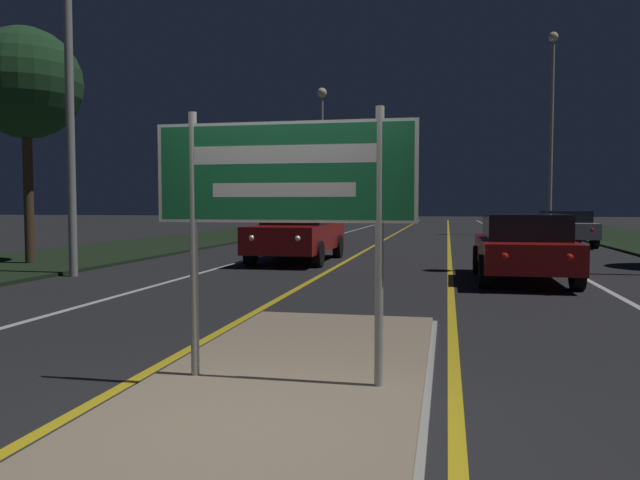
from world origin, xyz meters
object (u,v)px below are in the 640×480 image
Objects in this scene: car_receding_1 at (563,227)px; streetlight_left_far at (322,130)px; car_receding_0 at (523,246)px; car_approaching_1 at (311,220)px; highway_sign at (283,186)px; car_approaching_0 at (298,233)px; streetlight_right_far at (552,112)px.

streetlight_left_far is at bearing 131.17° from car_receding_1.
streetlight_left_far is 19.33m from car_receding_1.
car_approaching_1 is (-8.50, 18.53, 0.04)m from car_receding_0.
car_receding_1 is at bearing 74.26° from highway_sign.
streetlight_left_far is 2.08× the size of car_approaching_1.
car_approaching_0 reaches higher than car_receding_1.
car_approaching_0 reaches higher than car_approaching_1.
highway_sign is 0.47× the size of car_receding_1.
car_approaching_1 is at bearing 101.90° from highway_sign.
highway_sign reaches higher than car_approaching_0.
streetlight_left_far is at bearing 155.60° from streetlight_right_far.
streetlight_left_far is 1.89× the size of car_approaching_0.
car_approaching_0 is (3.81, -22.32, -5.48)m from streetlight_left_far.
car_receding_1 is (12.19, -13.94, -5.54)m from streetlight_left_far.
car_receding_0 is at bearing -65.37° from car_approaching_1.
streetlight_left_far reaches higher than car_receding_1.
highway_sign is at bearing -105.74° from car_receding_1.
car_approaching_0 is (-8.38, -8.38, 0.06)m from car_receding_1.
car_approaching_0 is at bearing -134.99° from car_receding_1.
car_receding_0 is 0.88× the size of car_approaching_0.
car_approaching_0 is 15.36m from car_approaching_1.
car_approaching_1 is (-11.32, 6.69, 0.03)m from car_receding_1.
car_receding_1 is 1.01× the size of car_approaching_0.
streetlight_left_far is 1.87× the size of car_receding_1.
car_approaching_0 is (-2.71, 11.73, -0.93)m from highway_sign.
car_receding_1 is at bearing -30.60° from car_approaching_1.
streetlight_right_far reaches higher than car_receding_0.
highway_sign is 8.81m from car_receding_0.
car_approaching_1 is at bearing 101.03° from car_approaching_0.
streetlight_right_far is (12.92, -5.86, -0.07)m from streetlight_left_far.
highway_sign is at bearing -108.99° from car_receding_0.
highway_sign is 0.52× the size of car_approaching_1.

